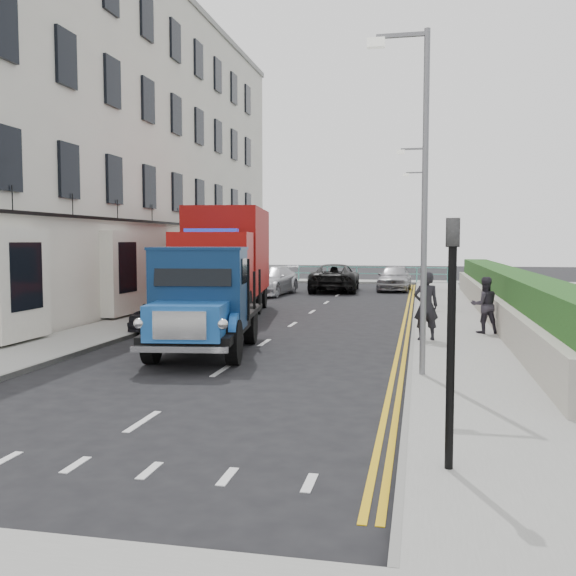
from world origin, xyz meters
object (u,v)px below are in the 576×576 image
object	(u,v)px
lamp_far	(420,222)
pedestrian_east_near	(426,306)
lamp_mid	(420,215)
bedford_lorry	(201,308)
lamp_near	(419,183)
parked_car_front	(170,310)
red_lorry	(226,258)

from	to	relation	value
lamp_far	pedestrian_east_near	xyz separation A→B (m)	(0.22, -21.34, -2.94)
lamp_mid	bedford_lorry	distance (m)	15.61
lamp_far	bedford_lorry	xyz separation A→B (m)	(-5.17, -24.46, -2.78)
lamp_near	lamp_far	bearing A→B (deg)	90.00
lamp_mid	lamp_far	distance (m)	10.00
lamp_near	pedestrian_east_near	xyz separation A→B (m)	(0.22, 4.66, -2.94)
lamp_near	lamp_far	distance (m)	26.00
lamp_mid	parked_car_front	xyz separation A→B (m)	(-7.78, -10.01, -3.38)
red_lorry	lamp_far	bearing A→B (deg)	56.59
lamp_mid	lamp_far	size ratio (longest dim) A/B	1.00
lamp_mid	red_lorry	distance (m)	9.36
lamp_far	bedford_lorry	world-z (taller)	lamp_far
parked_car_front	pedestrian_east_near	size ratio (longest dim) A/B	1.93
lamp_far	pedestrian_east_near	size ratio (longest dim) A/B	3.72
lamp_far	parked_car_front	size ratio (longest dim) A/B	1.93
lamp_near	red_lorry	distance (m)	12.77
bedford_lorry	red_lorry	distance (m)	9.11
red_lorry	lamp_mid	bearing A→B (deg)	29.34
bedford_lorry	parked_car_front	distance (m)	5.19
lamp_near	lamp_far	size ratio (longest dim) A/B	1.00
lamp_mid	parked_car_front	size ratio (longest dim) A/B	1.93
lamp_far	parked_car_front	world-z (taller)	lamp_far
lamp_mid	pedestrian_east_near	distance (m)	11.72
lamp_mid	bedford_lorry	bearing A→B (deg)	-109.67
parked_car_front	red_lorry	bearing A→B (deg)	84.36
parked_car_front	lamp_near	bearing A→B (deg)	-36.31
bedford_lorry	red_lorry	size ratio (longest dim) A/B	0.71
lamp_mid	pedestrian_east_near	bearing A→B (deg)	-88.88
lamp_far	red_lorry	size ratio (longest dim) A/B	0.86
pedestrian_east_near	red_lorry	bearing A→B (deg)	-51.97
pedestrian_east_near	bedford_lorry	bearing A→B (deg)	15.44
lamp_far	parked_car_front	distance (m)	21.74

